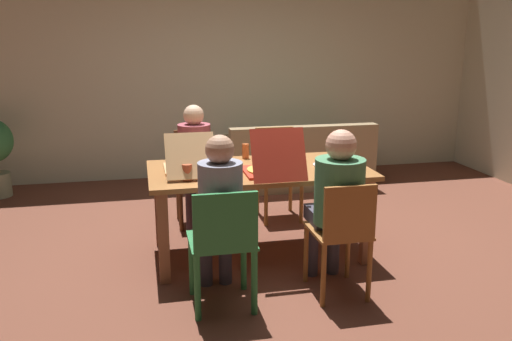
{
  "coord_description": "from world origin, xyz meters",
  "views": [
    {
      "loc": [
        -0.94,
        -4.2,
        1.85
      ],
      "look_at": [
        0.0,
        0.1,
        0.72
      ],
      "focal_mm": 37.41,
      "sensor_mm": 36.0,
      "label": 1
    }
  ],
  "objects_px": {
    "person_2": "(336,196)",
    "dining_table": "(259,180)",
    "person_0": "(195,156)",
    "chair_1": "(223,243)",
    "chair_0": "(194,173)",
    "chair_3": "(277,167)",
    "plate_0": "(334,157)",
    "chair_2": "(342,231)",
    "pizza_box_0": "(271,168)",
    "plate_1": "(290,160)",
    "drinking_glass_0": "(246,151)",
    "drinking_glass_1": "(187,172)",
    "person_1": "(219,205)",
    "pizza_box_1": "(188,165)",
    "plate_2": "(326,164)",
    "couch": "(297,163)"
  },
  "relations": [
    {
      "from": "pizza_box_1",
      "to": "couch",
      "type": "xyz_separation_m",
      "value": [
        1.52,
        1.99,
        -0.52
      ]
    },
    {
      "from": "chair_0",
      "to": "person_1",
      "type": "bearing_deg",
      "value": -90.0
    },
    {
      "from": "person_0",
      "to": "chair_1",
      "type": "xyz_separation_m",
      "value": [
        -0.0,
        -1.71,
        -0.22
      ]
    },
    {
      "from": "person_1",
      "to": "person_2",
      "type": "relative_size",
      "value": 1.0
    },
    {
      "from": "person_0",
      "to": "person_1",
      "type": "xyz_separation_m",
      "value": [
        -0.0,
        -1.56,
        0.0
      ]
    },
    {
      "from": "plate_0",
      "to": "chair_0",
      "type": "bearing_deg",
      "value": 148.94
    },
    {
      "from": "chair_2",
      "to": "plate_0",
      "type": "relative_size",
      "value": 3.88
    },
    {
      "from": "chair_2",
      "to": "drinking_glass_1",
      "type": "height_order",
      "value": "drinking_glass_1"
    },
    {
      "from": "person_2",
      "to": "dining_table",
      "type": "bearing_deg",
      "value": 118.11
    },
    {
      "from": "chair_1",
      "to": "drinking_glass_1",
      "type": "xyz_separation_m",
      "value": [
        -0.17,
        0.64,
        0.34
      ]
    },
    {
      "from": "pizza_box_0",
      "to": "drinking_glass_1",
      "type": "distance_m",
      "value": 0.67
    },
    {
      "from": "chair_2",
      "to": "pizza_box_0",
      "type": "xyz_separation_m",
      "value": [
        -0.35,
        0.67,
        0.32
      ]
    },
    {
      "from": "dining_table",
      "to": "pizza_box_0",
      "type": "relative_size",
      "value": 3.1
    },
    {
      "from": "person_2",
      "to": "plate_1",
      "type": "relative_size",
      "value": 5.91
    },
    {
      "from": "couch",
      "to": "chair_1",
      "type": "bearing_deg",
      "value": -115.49
    },
    {
      "from": "chair_0",
      "to": "pizza_box_1",
      "type": "height_order",
      "value": "pizza_box_1"
    },
    {
      "from": "chair_2",
      "to": "couch",
      "type": "xyz_separation_m",
      "value": [
        0.54,
        2.9,
        -0.21
      ]
    },
    {
      "from": "plate_0",
      "to": "plate_1",
      "type": "distance_m",
      "value": 0.43
    },
    {
      "from": "chair_0",
      "to": "plate_1",
      "type": "distance_m",
      "value": 1.12
    },
    {
      "from": "person_2",
      "to": "chair_0",
      "type": "bearing_deg",
      "value": 116.44
    },
    {
      "from": "plate_2",
      "to": "chair_3",
      "type": "bearing_deg",
      "value": 100.24
    },
    {
      "from": "person_0",
      "to": "couch",
      "type": "bearing_deg",
      "value": 40.89
    },
    {
      "from": "chair_1",
      "to": "person_1",
      "type": "distance_m",
      "value": 0.27
    },
    {
      "from": "person_1",
      "to": "plate_0",
      "type": "height_order",
      "value": "person_1"
    },
    {
      "from": "pizza_box_0",
      "to": "drinking_glass_0",
      "type": "height_order",
      "value": "pizza_box_0"
    },
    {
      "from": "chair_1",
      "to": "plate_0",
      "type": "height_order",
      "value": "chair_1"
    },
    {
      "from": "dining_table",
      "to": "couch",
      "type": "xyz_separation_m",
      "value": [
        0.94,
        2.01,
        -0.37
      ]
    },
    {
      "from": "person_2",
      "to": "person_0",
      "type": "bearing_deg",
      "value": 118.44
    },
    {
      "from": "person_0",
      "to": "chair_3",
      "type": "bearing_deg",
      "value": 9.26
    },
    {
      "from": "chair_0",
      "to": "chair_3",
      "type": "xyz_separation_m",
      "value": [
        0.85,
        -0.0,
        0.01
      ]
    },
    {
      "from": "chair_1",
      "to": "chair_2",
      "type": "distance_m",
      "value": 0.85
    },
    {
      "from": "dining_table",
      "to": "drinking_glass_1",
      "type": "height_order",
      "value": "drinking_glass_1"
    },
    {
      "from": "pizza_box_1",
      "to": "pizza_box_0",
      "type": "bearing_deg",
      "value": -21.27
    },
    {
      "from": "plate_1",
      "to": "drinking_glass_0",
      "type": "relative_size",
      "value": 1.54
    },
    {
      "from": "drinking_glass_1",
      "to": "chair_0",
      "type": "bearing_deg",
      "value": 81.91
    },
    {
      "from": "pizza_box_1",
      "to": "couch",
      "type": "bearing_deg",
      "value": 52.49
    },
    {
      "from": "person_1",
      "to": "chair_3",
      "type": "xyz_separation_m",
      "value": [
        0.85,
        1.7,
        -0.19
      ]
    },
    {
      "from": "chair_2",
      "to": "pizza_box_0",
      "type": "distance_m",
      "value": 0.82
    },
    {
      "from": "chair_3",
      "to": "plate_1",
      "type": "xyz_separation_m",
      "value": [
        -0.08,
        -0.77,
        0.26
      ]
    },
    {
      "from": "drinking_glass_0",
      "to": "plate_1",
      "type": "bearing_deg",
      "value": -28.82
    },
    {
      "from": "plate_1",
      "to": "drinking_glass_0",
      "type": "bearing_deg",
      "value": 151.18
    },
    {
      "from": "plate_1",
      "to": "pizza_box_1",
      "type": "bearing_deg",
      "value": -170.16
    },
    {
      "from": "person_1",
      "to": "pizza_box_1",
      "type": "distance_m",
      "value": 0.79
    },
    {
      "from": "plate_1",
      "to": "plate_2",
      "type": "xyz_separation_m",
      "value": [
        0.26,
        -0.22,
        -0.0
      ]
    },
    {
      "from": "drinking_glass_0",
      "to": "drinking_glass_1",
      "type": "xyz_separation_m",
      "value": [
        -0.58,
        -0.63,
        -0.0
      ]
    },
    {
      "from": "chair_2",
      "to": "plate_0",
      "type": "xyz_separation_m",
      "value": [
        0.34,
        1.13,
        0.27
      ]
    },
    {
      "from": "person_0",
      "to": "plate_0",
      "type": "relative_size",
      "value": 5.32
    },
    {
      "from": "person_1",
      "to": "plate_2",
      "type": "bearing_deg",
      "value": 34.86
    },
    {
      "from": "person_1",
      "to": "person_0",
      "type": "bearing_deg",
      "value": 90.0
    },
    {
      "from": "chair_1",
      "to": "person_2",
      "type": "relative_size",
      "value": 0.72
    }
  ]
}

